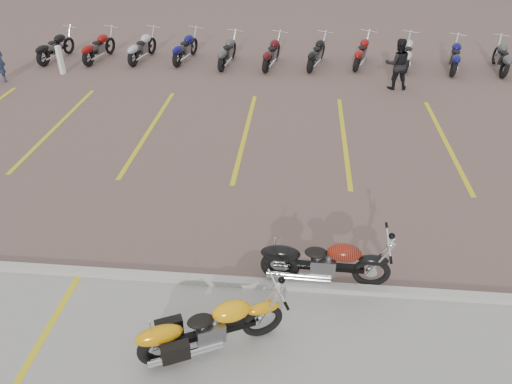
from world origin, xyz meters
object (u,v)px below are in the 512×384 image
bollard (60,60)px  flame_cruiser (322,262)px  person_b (397,64)px  yellow_cruiser (208,328)px

bollard → flame_cruiser: bearing=-48.1°
flame_cruiser → person_b: person_b is taller
flame_cruiser → bollard: bearing=133.3°
person_b → bollard: (-11.64, 0.36, -0.33)m
flame_cruiser → person_b: bearing=76.4°
yellow_cruiser → flame_cruiser: (1.68, 1.63, 0.00)m
flame_cruiser → bollard: size_ratio=2.22×
person_b → yellow_cruiser: bearing=65.5°
flame_cruiser → bollard: (-9.04, 10.07, 0.05)m
person_b → bollard: 11.65m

